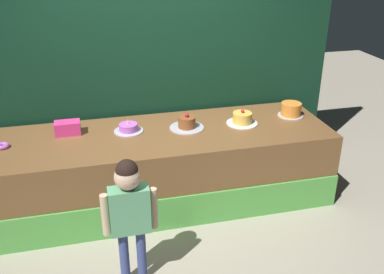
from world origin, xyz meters
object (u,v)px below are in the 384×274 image
(cake_far_right, at_px, (291,110))
(cake_far_left, at_px, (128,128))
(child_figure, at_px, (129,206))
(donut, at_px, (2,146))
(cake_center_right, at_px, (242,119))
(cake_center_left, at_px, (187,123))
(pink_box, at_px, (68,128))

(cake_far_right, bearing_deg, cake_far_left, 179.70)
(child_figure, xyz_separation_m, donut, (-1.06, 1.17, 0.08))
(cake_center_right, height_order, cake_far_right, cake_center_right)
(cake_far_left, bearing_deg, cake_far_right, -0.30)
(cake_center_left, bearing_deg, cake_far_right, 2.48)
(cake_center_left, xyz_separation_m, cake_far_right, (1.19, 0.05, 0.02))
(donut, relative_size, cake_center_right, 0.37)
(child_figure, bearing_deg, cake_far_right, 32.97)
(cake_far_left, xyz_separation_m, cake_center_left, (0.60, -0.06, 0.02))
(pink_box, relative_size, cake_center_left, 0.70)
(pink_box, bearing_deg, cake_center_right, -5.40)
(pink_box, xyz_separation_m, cake_center_right, (1.79, -0.17, -0.01))
(cake_far_left, height_order, cake_center_left, cake_center_left)
(child_figure, bearing_deg, cake_center_right, 41.39)
(child_figure, distance_m, donut, 1.58)
(donut, bearing_deg, cake_far_left, 4.51)
(child_figure, xyz_separation_m, pink_box, (-0.46, 1.34, 0.13))
(child_figure, bearing_deg, pink_box, 108.91)
(cake_center_right, bearing_deg, cake_center_left, 177.54)
(donut, bearing_deg, pink_box, 16.51)
(cake_center_right, bearing_deg, pink_box, 174.60)
(cake_center_left, height_order, cake_far_right, cake_center_left)
(donut, bearing_deg, cake_far_right, 1.63)
(cake_center_left, xyz_separation_m, cake_center_right, (0.60, -0.03, 0.00))
(pink_box, xyz_separation_m, cake_center_left, (1.19, -0.14, -0.01))
(cake_far_left, height_order, cake_far_right, cake_far_right)
(donut, relative_size, cake_center_left, 0.35)
(cake_far_left, bearing_deg, cake_center_left, -5.84)
(cake_far_left, bearing_deg, pink_box, 172.11)
(cake_center_left, height_order, cake_center_right, cake_center_left)
(pink_box, xyz_separation_m, cake_far_left, (0.60, -0.08, -0.03))
(pink_box, distance_m, donut, 0.62)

